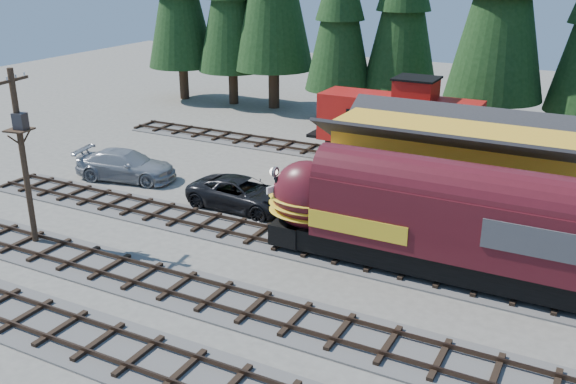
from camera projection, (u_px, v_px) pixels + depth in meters
The scene contains 8 objects.
ground at pixel (376, 313), 24.32m from camera, with size 120.00×120.00×0.00m, color #6B665B.
track_spur at pixel (330, 153), 43.59m from camera, with size 32.00×3.20×0.33m.
depot at pixel (453, 163), 31.99m from camera, with size 12.80×7.00×5.30m.
locomotive at pixel (414, 221), 26.79m from camera, with size 14.14×2.81×3.84m.
caboose at pixel (399, 125), 40.64m from camera, with size 10.10×2.93×5.25m.
utility_pole at pixel (22, 147), 28.62m from camera, with size 1.16×2.00×8.20m.
pickup_truck_a at pixel (243, 194), 33.99m from camera, with size 2.77×6.00×1.67m, color black.
pickup_truck_b at pixel (126, 165), 38.40m from camera, with size 2.48×6.09×1.77m, color #9DA0A5.
Camera 1 is at (6.93, -20.29, 12.79)m, focal length 40.00 mm.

